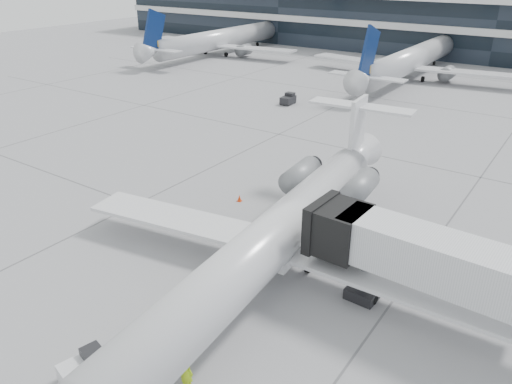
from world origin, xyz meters
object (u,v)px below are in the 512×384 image
Objects in this scene: ramp_worker at (186,373)px; baggage_tug at (86,367)px; regional_jet at (275,236)px; jet_bridge at (489,278)px.

baggage_tug is (-4.01, -2.01, -0.31)m from ramp_worker.
jet_bridge is at bearing -2.18° from regional_jet.
regional_jet reaches higher than ramp_worker.
jet_bridge is 13.85m from ramp_worker.
regional_jet is 18.27× the size of ramp_worker.
jet_bridge reaches higher than ramp_worker.
regional_jet reaches higher than baggage_tug.
ramp_worker is at bearing 40.93° from baggage_tug.
regional_jet is at bearing -84.29° from ramp_worker.
baggage_tug is (-13.41, -11.77, -3.19)m from jet_bridge.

